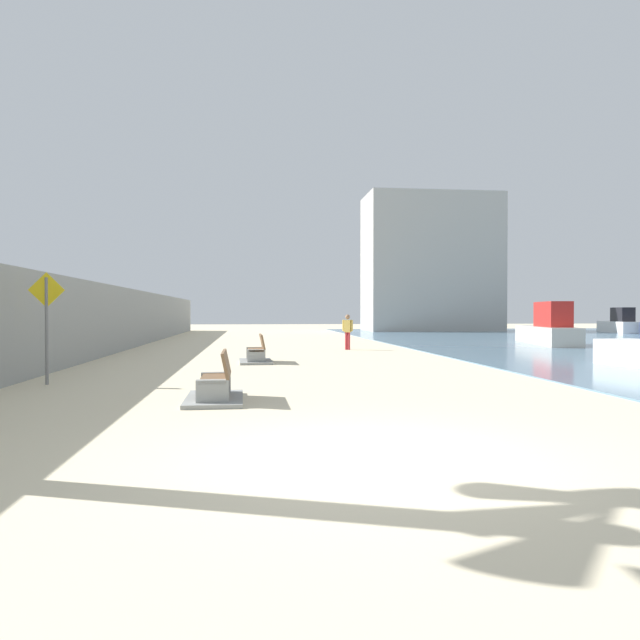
# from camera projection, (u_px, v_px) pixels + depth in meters

# --- Properties ---
(ground_plane) EXTENTS (120.00, 120.00, 0.00)m
(ground_plane) POSITION_uv_depth(u_px,v_px,m) (285.00, 353.00, 25.02)
(ground_plane) COLOR beige
(seawall) EXTENTS (0.80, 64.00, 2.86)m
(seawall) POSITION_uv_depth(u_px,v_px,m) (101.00, 320.00, 24.14)
(seawall) COLOR gray
(seawall) RESTS_ON ground
(bench_near) EXTENTS (1.13, 2.11, 0.98)m
(bench_near) POSITION_uv_depth(u_px,v_px,m) (216.00, 389.00, 11.64)
(bench_near) COLOR gray
(bench_near) RESTS_ON ground
(bench_far) EXTENTS (1.16, 2.13, 0.98)m
(bench_far) POSITION_uv_depth(u_px,v_px,m) (256.00, 356.00, 20.51)
(bench_far) COLOR gray
(bench_far) RESTS_ON ground
(person_walking) EXTENTS (0.46, 0.33, 1.63)m
(person_walking) POSITION_uv_depth(u_px,v_px,m) (348.00, 329.00, 27.42)
(person_walking) COLOR #B22D33
(person_walking) RESTS_ON ground
(boat_far_right) EXTENTS (2.92, 7.26, 2.24)m
(boat_far_right) POSITION_uv_depth(u_px,v_px,m) (548.00, 329.00, 31.32)
(boat_far_right) COLOR beige
(boat_far_right) RESTS_ON water_bay
(boat_mid_bay) EXTENTS (2.65, 5.91, 2.08)m
(boat_mid_bay) POSITION_uv_depth(u_px,v_px,m) (619.00, 324.00, 48.89)
(boat_mid_bay) COLOR white
(boat_mid_bay) RESTS_ON water_bay
(pedestrian_sign) EXTENTS (0.85, 0.08, 2.70)m
(pedestrian_sign) POSITION_uv_depth(u_px,v_px,m) (47.00, 315.00, 14.23)
(pedestrian_sign) COLOR slate
(pedestrian_sign) RESTS_ON ground
(harbor_building) EXTENTS (12.00, 6.00, 12.40)m
(harbor_building) POSITION_uv_depth(u_px,v_px,m) (431.00, 264.00, 54.48)
(harbor_building) COLOR #ADAAA3
(harbor_building) RESTS_ON ground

